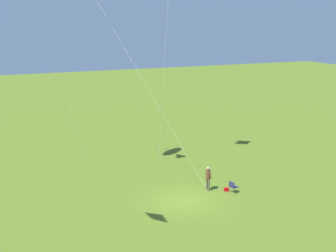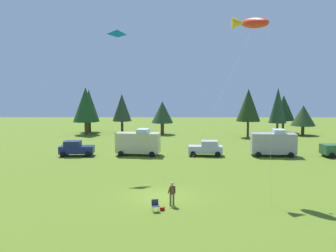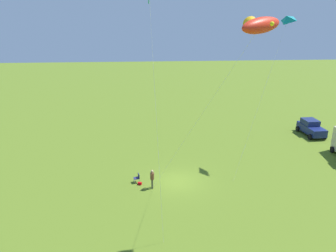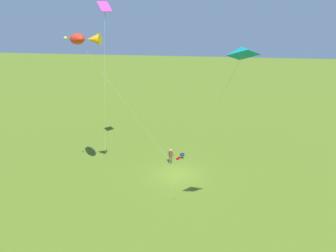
% 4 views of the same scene
% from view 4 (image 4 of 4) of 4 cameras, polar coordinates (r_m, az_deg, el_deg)
% --- Properties ---
extents(ground_plane, '(160.00, 160.00, 0.00)m').
position_cam_4_polar(ground_plane, '(34.32, 1.60, -8.44)').
color(ground_plane, '#556F1E').
extents(person_kite_flyer, '(0.58, 0.38, 1.74)m').
position_cam_4_polar(person_kite_flyer, '(36.03, 0.48, -5.11)').
color(person_kite_flyer, brown).
rests_on(person_kite_flyer, ground).
extents(folding_chair, '(0.59, 0.59, 0.82)m').
position_cam_4_polar(folding_chair, '(37.34, 2.48, -5.07)').
color(folding_chair, navy).
rests_on(folding_chair, ground).
extents(backpack_on_grass, '(0.33, 0.38, 0.22)m').
position_cam_4_polar(backpack_on_grass, '(37.36, 1.70, -5.69)').
color(backpack_on_grass, red).
rests_on(backpack_on_grass, ground).
extents(kite_large_fish, '(8.43, 7.60, 14.53)m').
position_cam_4_polar(kite_large_fish, '(28.28, -14.88, 14.42)').
color(kite_large_fish, red).
rests_on(kite_large_fish, ground).
extents(kite_delta_teal, '(5.77, 6.16, 14.58)m').
position_cam_4_polar(kite_delta_teal, '(19.61, 12.70, 12.53)').
color(kite_delta_teal, '#0E858B').
rests_on(kite_delta_teal, ground).
extents(kite_diamond_rainbow, '(1.57, 1.43, 16.82)m').
position_cam_4_polar(kite_diamond_rainbow, '(33.95, -11.00, 19.02)').
color(kite_diamond_rainbow, '#E03BA2').
rests_on(kite_diamond_rainbow, ground).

